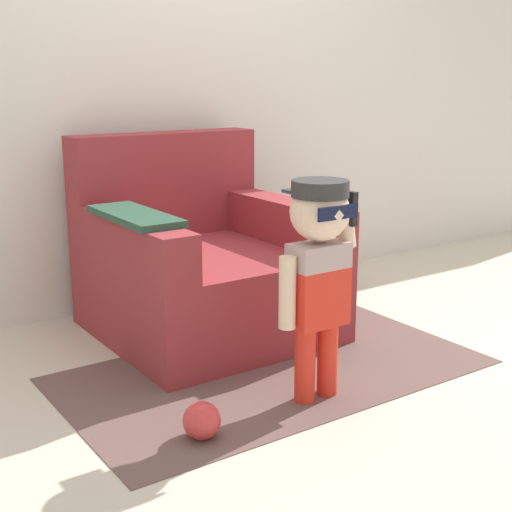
# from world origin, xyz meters

# --- Properties ---
(ground_plane) EXTENTS (10.00, 10.00, 0.00)m
(ground_plane) POSITION_xyz_m (0.00, 0.00, 0.00)
(ground_plane) COLOR beige
(wall_back) EXTENTS (10.00, 0.05, 2.60)m
(wall_back) POSITION_xyz_m (0.00, 0.72, 1.30)
(wall_back) COLOR silver
(wall_back) RESTS_ON ground_plane
(armchair) EXTENTS (1.02, 1.04, 0.95)m
(armchair) POSITION_xyz_m (-0.23, 0.14, 0.32)
(armchair) COLOR maroon
(armchair) RESTS_ON ground_plane
(person_child) EXTENTS (0.35, 0.26, 0.86)m
(person_child) POSITION_xyz_m (-0.26, -0.80, 0.58)
(person_child) COLOR red
(person_child) RESTS_ON ground_plane
(side_table) EXTENTS (0.35, 0.35, 0.52)m
(side_table) POSITION_xyz_m (0.56, 0.27, 0.31)
(side_table) COLOR #333333
(side_table) RESTS_ON ground_plane
(rug) EXTENTS (1.79, 1.00, 0.01)m
(rug) POSITION_xyz_m (-0.24, -0.49, 0.00)
(rug) COLOR brown
(rug) RESTS_ON ground_plane
(toy_ball) EXTENTS (0.13, 0.13, 0.13)m
(toy_ball) POSITION_xyz_m (-0.79, -0.83, 0.07)
(toy_ball) COLOR #D13838
(toy_ball) RESTS_ON ground_plane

